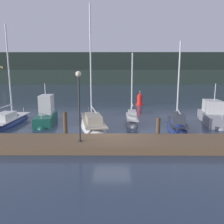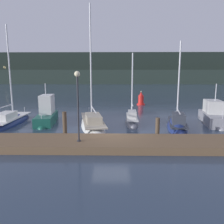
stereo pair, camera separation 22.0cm
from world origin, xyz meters
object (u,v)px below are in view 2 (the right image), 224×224
(sailboat_berth_4, at_px, (132,122))
(channel_buoy, at_px, (141,100))
(sailboat_berth_3, at_px, (93,125))
(motorboat_berth_2, at_px, (47,117))
(sailboat_berth_5, at_px, (177,126))
(dock_lamppost, at_px, (78,95))
(motorboat_berth_6, at_px, (214,119))
(sailboat_berth_1, at_px, (10,122))

(sailboat_berth_4, relative_size, channel_buoy, 3.41)
(sailboat_berth_3, bearing_deg, motorboat_berth_2, 163.34)
(sailboat_berth_4, height_order, sailboat_berth_5, sailboat_berth_5)
(channel_buoy, relative_size, dock_lamppost, 0.49)
(sailboat_berth_3, distance_m, dock_lamppost, 6.40)
(motorboat_berth_2, height_order, motorboat_berth_6, motorboat_berth_2)
(sailboat_berth_3, distance_m, channel_buoy, 14.44)
(motorboat_berth_2, bearing_deg, sailboat_berth_3, -16.66)
(sailboat_berth_1, xyz_separation_m, channel_buoy, (12.92, 12.44, 0.63))
(motorboat_berth_2, relative_size, sailboat_berth_3, 0.49)
(motorboat_berth_2, height_order, sailboat_berth_3, sailboat_berth_3)
(sailboat_berth_5, bearing_deg, motorboat_berth_6, 25.12)
(sailboat_berth_5, height_order, motorboat_berth_6, sailboat_berth_5)
(sailboat_berth_5, xyz_separation_m, motorboat_berth_6, (3.71, 1.74, 0.25))
(motorboat_berth_6, height_order, channel_buoy, motorboat_berth_6)
(sailboat_berth_4, xyz_separation_m, channel_buoy, (2.15, 12.00, 0.62))
(sailboat_berth_1, relative_size, channel_buoy, 4.59)
(sailboat_berth_1, height_order, sailboat_berth_5, sailboat_berth_1)
(sailboat_berth_3, bearing_deg, sailboat_berth_5, -3.49)
(motorboat_berth_2, bearing_deg, sailboat_berth_4, 0.34)
(dock_lamppost, bearing_deg, channel_buoy, 73.17)
(sailboat_berth_3, height_order, sailboat_berth_4, sailboat_berth_3)
(sailboat_berth_5, bearing_deg, sailboat_berth_1, 174.84)
(motorboat_berth_2, height_order, channel_buoy, motorboat_berth_2)
(motorboat_berth_2, bearing_deg, motorboat_berth_6, 0.19)
(motorboat_berth_2, xyz_separation_m, sailboat_berth_3, (4.23, -1.27, -0.37))
(sailboat_berth_1, distance_m, sailboat_berth_4, 10.77)
(channel_buoy, distance_m, dock_lamppost, 19.95)
(motorboat_berth_2, xyz_separation_m, channel_buoy, (9.78, 12.05, 0.26))
(sailboat_berth_3, relative_size, channel_buoy, 5.32)
(channel_buoy, bearing_deg, sailboat_berth_4, -100.17)
(sailboat_berth_1, distance_m, sailboat_berth_5, 14.38)
(motorboat_berth_6, height_order, dock_lamppost, dock_lamppost)
(sailboat_berth_4, distance_m, dock_lamppost, 8.38)
(channel_buoy, bearing_deg, dock_lamppost, -106.83)
(sailboat_berth_3, height_order, channel_buoy, sailboat_berth_3)
(channel_buoy, bearing_deg, motorboat_berth_2, -129.06)
(sailboat_berth_1, distance_m, motorboat_berth_2, 3.18)
(sailboat_berth_3, xyz_separation_m, dock_lamppost, (-0.19, -5.65, 3.02))
(sailboat_berth_1, height_order, channel_buoy, sailboat_berth_1)
(sailboat_berth_5, distance_m, channel_buoy, 13.82)
(sailboat_berth_1, height_order, motorboat_berth_2, sailboat_berth_1)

